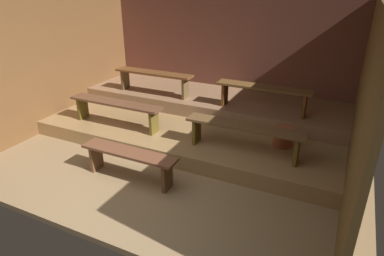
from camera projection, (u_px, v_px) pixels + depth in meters
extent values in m
cube|color=#957853|center=(182.00, 147.00, 5.81)|extent=(5.99, 4.89, 0.08)
cube|color=brown|center=(226.00, 53.00, 7.00)|extent=(5.99, 0.06, 2.40)
cube|color=brown|center=(58.00, 61.00, 6.33)|extent=(0.06, 4.89, 2.40)
cube|color=brown|center=(363.00, 102.00, 4.26)|extent=(0.06, 4.89, 2.40)
cube|color=#9F7B4D|center=(197.00, 125.00, 6.27)|extent=(5.19, 2.80, 0.25)
cube|color=#926C4B|center=(212.00, 101.00, 6.74)|extent=(5.19, 1.42, 0.25)
cube|color=brown|center=(129.00, 152.00, 4.65)|extent=(1.45, 0.29, 0.04)
cube|color=brown|center=(96.00, 157.00, 4.98)|extent=(0.05, 0.23, 0.41)
cube|color=brown|center=(167.00, 176.00, 4.50)|extent=(0.05, 0.23, 0.41)
cube|color=brown|center=(115.00, 103.00, 5.78)|extent=(1.78, 0.29, 0.04)
cube|color=brown|center=(83.00, 108.00, 6.17)|extent=(0.05, 0.23, 0.41)
cube|color=brown|center=(154.00, 122.00, 5.56)|extent=(0.05, 0.23, 0.41)
cube|color=brown|center=(245.00, 126.00, 4.86)|extent=(1.78, 0.29, 0.04)
cube|color=brown|center=(197.00, 131.00, 5.25)|extent=(0.05, 0.23, 0.41)
cube|color=brown|center=(297.00, 151.00, 4.65)|extent=(0.05, 0.23, 0.41)
cube|color=brown|center=(154.00, 73.00, 6.64)|extent=(1.66, 0.29, 0.04)
cube|color=brown|center=(125.00, 79.00, 7.01)|extent=(0.05, 0.23, 0.41)
cube|color=brown|center=(185.00, 88.00, 6.45)|extent=(0.05, 0.23, 0.41)
cube|color=brown|center=(264.00, 87.00, 5.76)|extent=(1.66, 0.29, 0.04)
cube|color=brown|center=(225.00, 94.00, 6.13)|extent=(0.05, 0.23, 0.41)
cube|color=brown|center=(304.00, 106.00, 5.57)|extent=(0.05, 0.23, 0.41)
cylinder|color=#9E4C2D|center=(283.00, 137.00, 5.17)|extent=(0.29, 0.29, 0.31)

